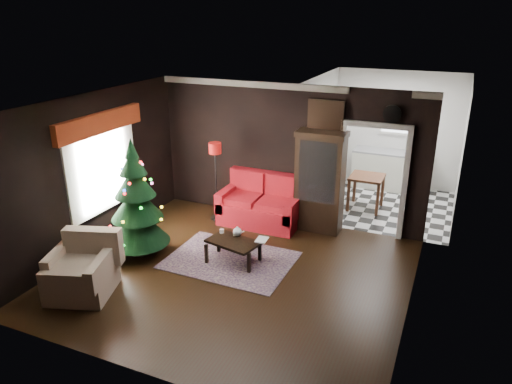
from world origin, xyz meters
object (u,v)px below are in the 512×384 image
at_px(kitchen_table, 366,192).
at_px(christmas_tree, 136,200).
at_px(armchair, 80,267).
at_px(wall_clock, 392,114).
at_px(coffee_table, 233,251).
at_px(loveseat, 260,201).
at_px(curio_cabinet, 320,184).
at_px(floor_lamp, 216,182).
at_px(teapot, 237,231).

bearing_deg(kitchen_table, christmas_tree, -131.13).
height_order(armchair, wall_clock, wall_clock).
height_order(armchair, kitchen_table, armchair).
distance_m(coffee_table, wall_clock, 3.69).
bearing_deg(kitchen_table, loveseat, -137.49).
distance_m(curio_cabinet, floor_lamp, 2.10).
relative_size(floor_lamp, wall_clock, 5.09).
height_order(christmas_tree, armchair, christmas_tree).
bearing_deg(floor_lamp, kitchen_table, 33.80).
bearing_deg(kitchen_table, curio_cabinet, -114.44).
height_order(curio_cabinet, coffee_table, curio_cabinet).
xyz_separation_m(teapot, kitchen_table, (1.62, 3.11, -0.11)).
bearing_deg(floor_lamp, armchair, -100.21).
bearing_deg(loveseat, kitchen_table, 42.51).
bearing_deg(christmas_tree, armchair, -92.40).
distance_m(teapot, wall_clock, 3.43).
bearing_deg(loveseat, armchair, -113.51).
distance_m(curio_cabinet, kitchen_table, 1.67).
xyz_separation_m(christmas_tree, coffee_table, (1.64, 0.40, -0.84)).
height_order(loveseat, coffee_table, loveseat).
xyz_separation_m(curio_cabinet, coffee_table, (-0.95, -1.89, -0.74)).
bearing_deg(christmas_tree, kitchen_table, 48.87).
bearing_deg(christmas_tree, teapot, 20.65).
xyz_separation_m(curio_cabinet, christmas_tree, (-2.60, -2.29, 0.10)).
relative_size(armchair, kitchen_table, 1.28).
bearing_deg(floor_lamp, wall_clock, 9.83).
relative_size(floor_lamp, kitchen_table, 2.17).
height_order(floor_lamp, wall_clock, wall_clock).
bearing_deg(teapot, kitchen_table, 62.42).
xyz_separation_m(floor_lamp, coffee_table, (1.11, -1.50, -0.62)).
bearing_deg(kitchen_table, coffee_table, -115.83).
relative_size(floor_lamp, christmas_tree, 0.80).
xyz_separation_m(floor_lamp, christmas_tree, (-0.54, -1.90, 0.22)).
relative_size(coffee_table, kitchen_table, 1.16).
relative_size(floor_lamp, armchair, 1.69).
xyz_separation_m(curio_cabinet, floor_lamp, (-2.06, -0.39, -0.12)).
distance_m(loveseat, kitchen_table, 2.45).
height_order(loveseat, floor_lamp, floor_lamp).
distance_m(floor_lamp, kitchen_table, 3.30).
bearing_deg(curio_cabinet, christmas_tree, -138.61).
xyz_separation_m(curio_cabinet, wall_clock, (1.20, 0.18, 1.43)).
distance_m(christmas_tree, coffee_table, 1.89).
height_order(floor_lamp, kitchen_table, floor_lamp).
height_order(curio_cabinet, floor_lamp, curio_cabinet).
distance_m(curio_cabinet, coffee_table, 2.24).
relative_size(floor_lamp, teapot, 9.29).
relative_size(curio_cabinet, wall_clock, 5.94).
xyz_separation_m(armchair, coffee_table, (1.70, 1.80, -0.25)).
height_order(christmas_tree, kitchen_table, christmas_tree).
height_order(loveseat, teapot, loveseat).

